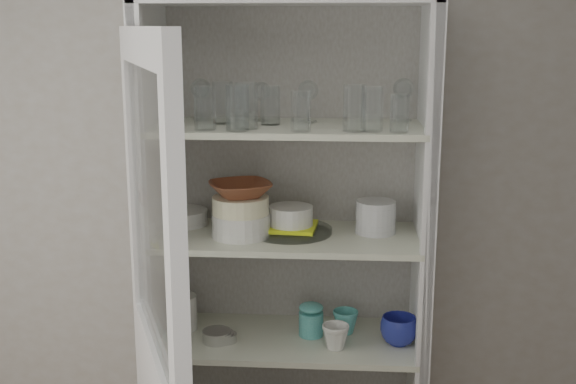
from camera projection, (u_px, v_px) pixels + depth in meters
The scene contains 30 objects.
wall_back at pixel (242, 207), 2.85m from camera, with size 3.60×0.02×2.60m, color gray.
pantry_cabinet at pixel (289, 309), 2.76m from camera, with size 1.00×0.45×2.10m.
tumbler_0 at pixel (205, 108), 2.40m from camera, with size 0.07×0.07×0.15m, color silver.
tumbler_1 at pixel (246, 106), 2.42m from camera, with size 0.08×0.08×0.16m, color silver.
tumbler_2 at pixel (237, 108), 2.37m from camera, with size 0.08×0.08×0.15m, color silver.
tumbler_3 at pixel (301, 111), 2.36m from camera, with size 0.07×0.07×0.13m, color silver.
tumbler_4 at pixel (372, 109), 2.36m from camera, with size 0.07×0.07×0.15m, color silver.
tumbler_5 at pixel (355, 108), 2.36m from camera, with size 0.08×0.08×0.15m, color silver.
tumbler_6 at pixel (400, 113), 2.34m from camera, with size 0.06×0.06×0.12m, color silver.
tumbler_7 at pixel (173, 102), 2.56m from camera, with size 0.08×0.08×0.15m, color silver.
tumbler_8 at pixel (223, 103), 2.56m from camera, with size 0.07×0.07×0.15m, color silver.
tumbler_9 at pixel (271, 105), 2.53m from camera, with size 0.07×0.07×0.14m, color silver.
goblet_0 at pixel (201, 97), 2.65m from camera, with size 0.07×0.07×0.17m, color silver, non-canonical shape.
goblet_1 at pixel (262, 100), 2.63m from camera, with size 0.07×0.07×0.15m, color silver, non-canonical shape.
goblet_2 at pixel (308, 99), 2.58m from camera, with size 0.07×0.07×0.16m, color silver, non-canonical shape.
goblet_3 at pixel (403, 98), 2.61m from camera, with size 0.08×0.08×0.17m, color silver, non-canonical shape.
plate_stack_front at pixel (241, 225), 2.59m from camera, with size 0.21×0.21×0.08m, color silver.
plate_stack_back at pixel (183, 217), 2.75m from camera, with size 0.19×0.19×0.06m, color silver.
cream_bowl at pixel (241, 205), 2.57m from camera, with size 0.20×0.20×0.06m, color beige.
terracotta_bowl at pixel (240, 189), 2.56m from camera, with size 0.22×0.22×0.05m, color brown.
glass_platter at pixel (291, 230), 2.64m from camera, with size 0.31×0.31×0.02m, color silver.
yellow_trivet at pixel (291, 226), 2.64m from camera, with size 0.18×0.18×0.01m, color yellow.
white_ramekin at pixel (291, 216), 2.63m from camera, with size 0.16×0.16×0.07m, color silver.
grey_bowl_stack at pixel (376, 217), 2.63m from camera, with size 0.15×0.15×0.12m, color #BDBDBD.
mug_blue at pixel (399, 330), 2.64m from camera, with size 0.14×0.14×0.11m, color navy.
mug_teal at pixel (345, 322), 2.73m from camera, with size 0.10×0.10×0.09m, color #177674.
mug_white at pixel (335, 337), 2.60m from camera, with size 0.10×0.10×0.09m, color silver.
teal_jar at pixel (311, 321), 2.71m from camera, with size 0.09×0.09×0.11m.
measuring_cups at pixel (217, 336), 2.66m from camera, with size 0.11×0.11×0.04m, color #BABABA.
white_canister at pixel (182, 312), 2.77m from camera, with size 0.11×0.11×0.14m, color silver.
Camera 1 is at (0.38, -1.25, 2.00)m, focal length 45.00 mm.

